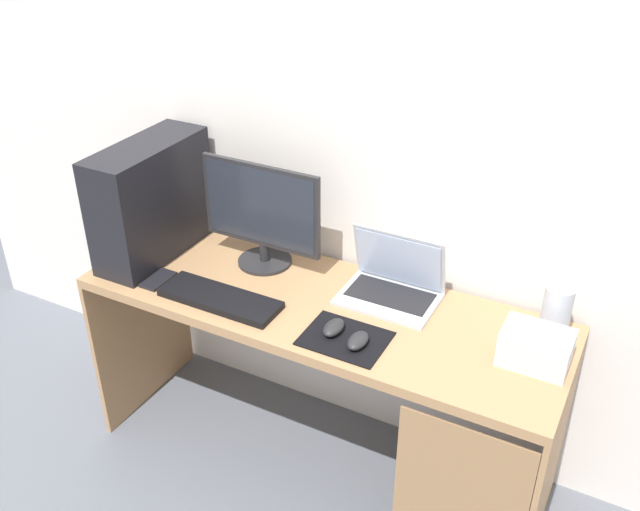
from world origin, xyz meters
The scene contains 13 objects.
ground_plane centered at (0.00, 0.00, 0.00)m, with size 8.00×8.00×0.00m, color slate.
wall_back centered at (0.00, 0.32, 1.30)m, with size 4.00×0.05×2.60m.
desk centered at (0.02, -0.01, 0.59)m, with size 1.65×0.55×0.73m.
pc_tower centered at (-0.69, 0.02, 0.94)m, with size 0.18×0.49×0.43m, color black.
monitor centered at (-0.30, 0.12, 0.93)m, with size 0.46×0.20×0.39m.
laptop centered at (0.20, 0.14, 0.78)m, with size 0.32×0.23×0.23m.
speaker centered at (0.72, 0.17, 0.82)m, with size 0.09×0.09×0.18m, color #B7BCC6.
projector centered at (0.70, 0.01, 0.78)m, with size 0.20×0.14×0.11m, color silver.
keyboard centered at (-0.30, -0.15, 0.74)m, with size 0.42×0.14×0.02m, color black.
mousepad centered at (0.16, -0.14, 0.73)m, with size 0.26×0.20×0.01m, color black.
mouse_left centered at (0.12, -0.13, 0.75)m, with size 0.06×0.10×0.03m, color #232326.
mouse_right centered at (0.21, -0.16, 0.75)m, with size 0.06×0.10×0.03m, color #232326.
cell_phone centered at (-0.56, -0.15, 0.73)m, with size 0.07×0.13×0.01m, color black.
Camera 1 is at (0.91, -1.73, 2.06)m, focal length 39.71 mm.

